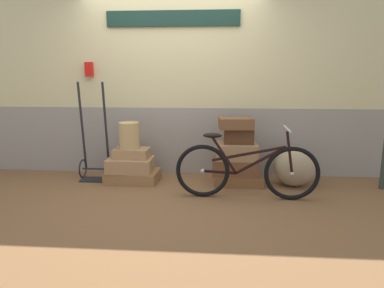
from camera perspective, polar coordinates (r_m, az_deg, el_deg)
The scene contains 14 objects.
ground at distance 4.48m, azimuth -4.21°, elevation -7.84°, with size 10.13×5.20×0.06m, color brown.
station_building at distance 5.06m, azimuth -2.91°, elevation 11.97°, with size 8.13×0.74×2.98m.
suitcase_0 at distance 4.85m, azimuth -9.65°, elevation -5.16°, with size 0.70×0.46×0.15m, color olive.
suitcase_1 at distance 4.78m, azimuth -10.07°, elevation -3.36°, with size 0.60×0.40×0.18m, color #9E754C.
suitcase_2 at distance 4.77m, azimuth -9.84°, elevation -1.47°, with size 0.46×0.30×0.13m, color #9E754C.
suitcase_3 at distance 4.71m, azimuth 7.57°, elevation -5.70°, with size 0.63×0.43×0.13m, color brown.
suitcase_4 at distance 4.67m, azimuth 7.11°, elevation -3.65°, with size 0.58×0.41×0.21m, color brown.
suitcase_5 at distance 4.60m, azimuth 7.27°, elevation -1.20°, with size 0.54×0.37×0.21m, color #9E754C.
suitcase_6 at distance 4.60m, azimuth 7.66°, elevation 1.36°, with size 0.38×0.25×0.20m, color #4C2D19.
suitcase_7 at distance 4.54m, azimuth 7.19°, elevation 3.42°, with size 0.43×0.32×0.14m, color brown.
wicker_basket at distance 4.72m, azimuth -10.25°, elevation 1.37°, with size 0.27×0.27×0.35m, color tan.
luggage_trolley at distance 5.02m, azimuth -15.60°, elevation -1.85°, with size 0.41×0.35×1.34m.
burlap_sack at distance 4.73m, azimuth 16.42°, elevation -3.54°, with size 0.51×0.44×0.53m, color #9E8966.
bicycle at distance 4.12m, azimuth 8.86°, elevation -4.27°, with size 1.67×0.46×0.85m.
Camera 1 is at (0.64, -4.18, 1.46)m, focal length 32.56 mm.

